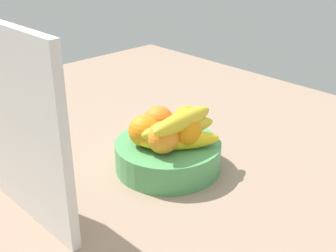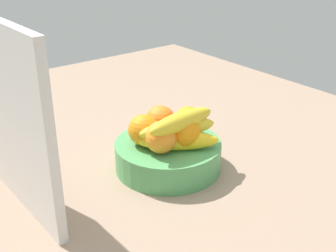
% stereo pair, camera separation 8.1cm
% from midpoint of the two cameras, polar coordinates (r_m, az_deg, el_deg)
% --- Properties ---
extents(ground_plane, '(1.80, 1.40, 0.03)m').
position_cam_midpoint_polar(ground_plane, '(0.98, 4.03, -6.99)').
color(ground_plane, gray).
extents(fruit_bowl, '(0.24, 0.24, 0.06)m').
position_cam_midpoint_polar(fruit_bowl, '(0.98, 2.37, -3.84)').
color(fruit_bowl, '#4F9F5B').
rests_on(fruit_bowl, ground_plane).
extents(orange_front_left, '(0.07, 0.07, 0.07)m').
position_cam_midpoint_polar(orange_front_left, '(0.99, 1.34, 0.71)').
color(orange_front_left, orange).
rests_on(orange_front_left, fruit_bowl).
extents(orange_front_right, '(0.07, 0.07, 0.07)m').
position_cam_midpoint_polar(orange_front_right, '(0.95, -0.70, -0.57)').
color(orange_front_right, orange).
rests_on(orange_front_right, fruit_bowl).
extents(orange_center, '(0.07, 0.07, 0.07)m').
position_cam_midpoint_polar(orange_center, '(0.91, 1.61, -1.52)').
color(orange_center, orange).
rests_on(orange_center, fruit_bowl).
extents(orange_back_left, '(0.07, 0.07, 0.07)m').
position_cam_midpoint_polar(orange_back_left, '(0.94, 4.51, -0.88)').
color(orange_back_left, orange).
rests_on(orange_back_left, fruit_bowl).
extents(orange_back_right, '(0.07, 0.07, 0.07)m').
position_cam_midpoint_polar(orange_back_right, '(0.99, 5.01, 0.54)').
color(orange_back_right, orange).
rests_on(orange_back_right, fruit_bowl).
extents(banana_bunch, '(0.13, 0.18, 0.08)m').
position_cam_midpoint_polar(banana_bunch, '(0.93, 3.88, -0.62)').
color(banana_bunch, yellow).
rests_on(banana_bunch, fruit_bowl).
extents(cutting_board, '(0.28, 0.02, 0.36)m').
position_cam_midpoint_polar(cutting_board, '(0.81, -16.20, 0.35)').
color(cutting_board, silver).
rests_on(cutting_board, ground_plane).
extents(jar_lid, '(0.07, 0.07, 0.01)m').
position_cam_midpoint_polar(jar_lid, '(1.20, 0.30, 0.40)').
color(jar_lid, white).
rests_on(jar_lid, ground_plane).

